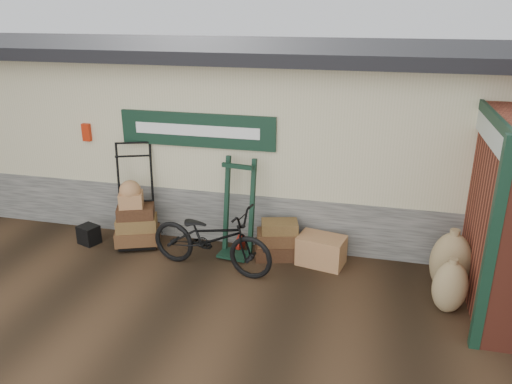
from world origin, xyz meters
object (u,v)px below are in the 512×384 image
(porter_trolley, at_px, (136,194))
(green_barrow, at_px, (238,208))
(bicycle, at_px, (211,235))
(black_trunk, at_px, (89,235))
(wicker_hamper, at_px, (321,250))
(suitcase_stack, at_px, (277,239))

(porter_trolley, distance_m, green_barrow, 1.79)
(green_barrow, bearing_deg, porter_trolley, -172.51)
(bicycle, bearing_deg, black_trunk, 90.87)
(porter_trolley, distance_m, wicker_hamper, 3.21)
(porter_trolley, xyz_separation_m, suitcase_stack, (2.43, 0.01, -0.56))
(wicker_hamper, xyz_separation_m, bicycle, (-1.62, -0.57, 0.35))
(bicycle, bearing_deg, suitcase_stack, -46.00)
(suitcase_stack, bearing_deg, bicycle, -145.29)
(bicycle, bearing_deg, porter_trolley, 77.27)
(porter_trolley, relative_size, wicker_hamper, 2.47)
(porter_trolley, relative_size, black_trunk, 5.47)
(wicker_hamper, bearing_deg, green_barrow, 178.89)
(bicycle, bearing_deg, wicker_hamper, -61.22)
(wicker_hamper, xyz_separation_m, black_trunk, (-3.94, -0.23, -0.07))
(suitcase_stack, distance_m, wicker_hamper, 0.72)
(porter_trolley, bearing_deg, bicycle, -43.30)
(green_barrow, height_order, wicker_hamper, green_barrow)
(suitcase_stack, xyz_separation_m, wicker_hamper, (0.71, -0.05, -0.08))
(suitcase_stack, distance_m, bicycle, 1.13)
(black_trunk, height_order, bicycle, bicycle)
(green_barrow, xyz_separation_m, bicycle, (-0.26, -0.60, -0.22))
(wicker_hamper, distance_m, black_trunk, 3.95)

